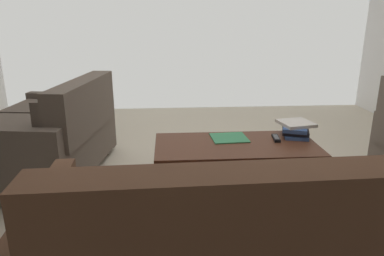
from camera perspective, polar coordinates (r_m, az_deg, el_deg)
ground_plane at (r=2.85m, az=2.53°, el=-10.36°), size 5.38×5.52×0.01m
sofa_main at (r=1.69m, az=11.00°, el=-17.34°), size 1.99×0.93×0.85m
loveseat_near at (r=3.27m, az=-21.56°, el=-1.03°), size 1.05×1.40×0.83m
coffee_table at (r=2.70m, az=6.97°, el=-3.78°), size 1.20×0.58×0.42m
book_stack at (r=2.95m, az=16.12°, el=-0.07°), size 0.29×0.33×0.11m
tv_remote at (r=2.83m, az=13.21°, el=-1.56°), size 0.06×0.16×0.02m
loose_magazine at (r=2.79m, az=5.93°, el=-1.56°), size 0.29×0.26×0.01m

